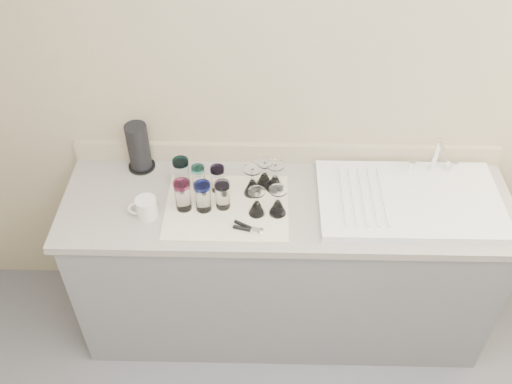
{
  "coord_description": "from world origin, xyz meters",
  "views": [
    {
      "loc": [
        -0.1,
        -0.67,
        2.7
      ],
      "look_at": [
        -0.14,
        1.15,
        1.0
      ],
      "focal_mm": 40.0,
      "sensor_mm": 36.0,
      "label": 1
    }
  ],
  "objects_px": {
    "goblet_extra": "(264,178)",
    "paper_towel_roll": "(139,148)",
    "goblet_front_left": "(257,206)",
    "white_mug": "(146,208)",
    "tumbler_blue": "(203,196)",
    "goblet_back_right": "(275,181)",
    "tumbler_teal": "(182,173)",
    "goblet_front_right": "(278,205)",
    "can_opener": "(248,228)",
    "tumbler_magenta": "(183,195)",
    "tumbler_purple": "(218,179)",
    "tumbler_lavender": "(223,195)",
    "sink_unit": "(410,199)",
    "tumbler_cyan": "(199,178)",
    "goblet_back_left": "(252,185)"
  },
  "relations": [
    {
      "from": "sink_unit",
      "to": "tumbler_magenta",
      "type": "xyz_separation_m",
      "value": [
        -1.02,
        -0.06,
        0.06
      ]
    },
    {
      "from": "tumbler_lavender",
      "to": "goblet_back_right",
      "type": "height_order",
      "value": "goblet_back_right"
    },
    {
      "from": "goblet_back_right",
      "to": "tumbler_cyan",
      "type": "bearing_deg",
      "value": -179.7
    },
    {
      "from": "tumbler_purple",
      "to": "tumbler_lavender",
      "type": "xyz_separation_m",
      "value": [
        0.03,
        -0.11,
        0.0
      ]
    },
    {
      "from": "tumbler_purple",
      "to": "goblet_extra",
      "type": "height_order",
      "value": "goblet_extra"
    },
    {
      "from": "sink_unit",
      "to": "goblet_front_right",
      "type": "distance_m",
      "value": 0.61
    },
    {
      "from": "goblet_front_right",
      "to": "white_mug",
      "type": "xyz_separation_m",
      "value": [
        -0.58,
        -0.02,
        -0.01
      ]
    },
    {
      "from": "tumbler_magenta",
      "to": "tumbler_lavender",
      "type": "height_order",
      "value": "tumbler_magenta"
    },
    {
      "from": "tumbler_cyan",
      "to": "white_mug",
      "type": "bearing_deg",
      "value": -140.81
    },
    {
      "from": "goblet_extra",
      "to": "can_opener",
      "type": "height_order",
      "value": "goblet_extra"
    },
    {
      "from": "goblet_back_right",
      "to": "goblet_front_left",
      "type": "height_order",
      "value": "goblet_back_right"
    },
    {
      "from": "tumbler_magenta",
      "to": "goblet_front_left",
      "type": "xyz_separation_m",
      "value": [
        0.33,
        -0.03,
        -0.03
      ]
    },
    {
      "from": "tumbler_teal",
      "to": "paper_towel_roll",
      "type": "height_order",
      "value": "paper_towel_roll"
    },
    {
      "from": "tumbler_blue",
      "to": "tumbler_purple",
      "type": "bearing_deg",
      "value": 66.36
    },
    {
      "from": "goblet_front_right",
      "to": "can_opener",
      "type": "bearing_deg",
      "value": -139.67
    },
    {
      "from": "tumbler_magenta",
      "to": "goblet_back_right",
      "type": "xyz_separation_m",
      "value": [
        0.41,
        0.13,
        -0.03
      ]
    },
    {
      "from": "sink_unit",
      "to": "tumbler_lavender",
      "type": "relative_size",
      "value": 6.02
    },
    {
      "from": "tumbler_teal",
      "to": "goblet_back_left",
      "type": "height_order",
      "value": "tumbler_teal"
    },
    {
      "from": "goblet_extra",
      "to": "paper_towel_roll",
      "type": "relative_size",
      "value": 0.57
    },
    {
      "from": "tumbler_blue",
      "to": "goblet_front_right",
      "type": "height_order",
      "value": "tumbler_blue"
    },
    {
      "from": "tumbler_blue",
      "to": "goblet_back_right",
      "type": "bearing_deg",
      "value": 23.5
    },
    {
      "from": "tumbler_purple",
      "to": "goblet_front_right",
      "type": "relative_size",
      "value": 0.94
    },
    {
      "from": "tumbler_blue",
      "to": "white_mug",
      "type": "height_order",
      "value": "tumbler_blue"
    },
    {
      "from": "tumbler_teal",
      "to": "tumbler_lavender",
      "type": "distance_m",
      "value": 0.24
    },
    {
      "from": "goblet_extra",
      "to": "paper_towel_roll",
      "type": "height_order",
      "value": "paper_towel_roll"
    },
    {
      "from": "sink_unit",
      "to": "can_opener",
      "type": "height_order",
      "value": "sink_unit"
    },
    {
      "from": "tumbler_magenta",
      "to": "goblet_front_right",
      "type": "xyz_separation_m",
      "value": [
        0.42,
        -0.02,
        -0.03
      ]
    },
    {
      "from": "sink_unit",
      "to": "white_mug",
      "type": "height_order",
      "value": "sink_unit"
    },
    {
      "from": "tumbler_purple",
      "to": "white_mug",
      "type": "xyz_separation_m",
      "value": [
        -0.31,
        -0.17,
        -0.03
      ]
    },
    {
      "from": "goblet_front_right",
      "to": "tumbler_lavender",
      "type": "bearing_deg",
      "value": 171.33
    },
    {
      "from": "goblet_back_right",
      "to": "paper_towel_roll",
      "type": "distance_m",
      "value": 0.66
    },
    {
      "from": "tumbler_purple",
      "to": "tumbler_lavender",
      "type": "relative_size",
      "value": 0.96
    },
    {
      "from": "white_mug",
      "to": "tumbler_magenta",
      "type": "bearing_deg",
      "value": 15.71
    },
    {
      "from": "tumbler_teal",
      "to": "can_opener",
      "type": "bearing_deg",
      "value": -41.77
    },
    {
      "from": "sink_unit",
      "to": "tumbler_blue",
      "type": "distance_m",
      "value": 0.93
    },
    {
      "from": "tumbler_blue",
      "to": "goblet_front_right",
      "type": "distance_m",
      "value": 0.33
    },
    {
      "from": "goblet_back_left",
      "to": "tumbler_magenta",
      "type": "bearing_deg",
      "value": -161.19
    },
    {
      "from": "tumbler_teal",
      "to": "tumbler_magenta",
      "type": "distance_m",
      "value": 0.15
    },
    {
      "from": "tumbler_magenta",
      "to": "goblet_front_left",
      "type": "bearing_deg",
      "value": -4.86
    },
    {
      "from": "tumbler_teal",
      "to": "goblet_front_left",
      "type": "relative_size",
      "value": 1.12
    },
    {
      "from": "tumbler_teal",
      "to": "tumbler_magenta",
      "type": "bearing_deg",
      "value": -81.31
    },
    {
      "from": "goblet_front_left",
      "to": "goblet_front_right",
      "type": "distance_m",
      "value": 0.09
    },
    {
      "from": "tumbler_purple",
      "to": "can_opener",
      "type": "distance_m",
      "value": 0.3
    },
    {
      "from": "goblet_back_left",
      "to": "paper_towel_roll",
      "type": "distance_m",
      "value": 0.57
    },
    {
      "from": "sink_unit",
      "to": "can_opener",
      "type": "relative_size",
      "value": 6.04
    },
    {
      "from": "goblet_front_left",
      "to": "goblet_back_left",
      "type": "bearing_deg",
      "value": 99.82
    },
    {
      "from": "tumbler_lavender",
      "to": "paper_towel_roll",
      "type": "height_order",
      "value": "paper_towel_roll"
    },
    {
      "from": "can_opener",
      "to": "white_mug",
      "type": "bearing_deg",
      "value": 169.2
    },
    {
      "from": "goblet_front_right",
      "to": "paper_towel_roll",
      "type": "xyz_separation_m",
      "value": [
        -0.66,
        0.31,
        0.06
      ]
    },
    {
      "from": "goblet_front_left",
      "to": "white_mug",
      "type": "height_order",
      "value": "goblet_front_left"
    }
  ]
}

